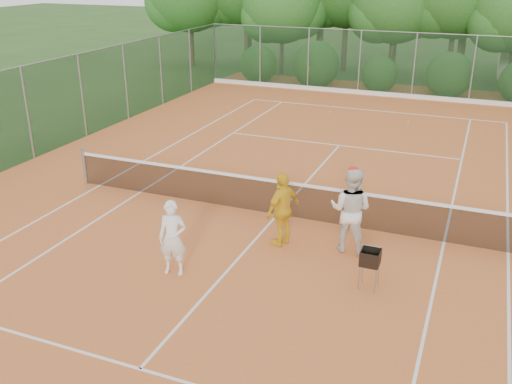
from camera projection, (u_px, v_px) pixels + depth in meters
ground at (277, 216)px, 14.61m from camera, size 120.00×120.00×0.00m
clay_court at (277, 215)px, 14.61m from camera, size 18.00×36.00×0.02m
tennis_net at (277, 197)px, 14.41m from camera, size 11.97×0.10×1.10m
player_white at (173, 238)px, 11.62m from camera, size 0.66×0.51×1.61m
player_center_grp at (351, 210)px, 12.50m from camera, size 1.00×0.80×1.99m
player_yellow at (283, 209)px, 12.81m from camera, size 0.76×1.11×1.74m
ball_hopper at (370, 258)px, 11.14m from camera, size 0.36×0.36×0.83m
stray_ball_a at (302, 99)px, 26.72m from camera, size 0.07×0.07×0.07m
stray_ball_b at (330, 112)px, 24.37m from camera, size 0.07×0.07×0.07m
stray_ball_c at (408, 122)px, 22.94m from camera, size 0.07×0.07×0.07m
court_markings at (277, 215)px, 14.60m from camera, size 11.03×23.83×0.01m
fence_back at (386, 64)px, 26.91m from camera, size 18.07×0.07×3.00m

